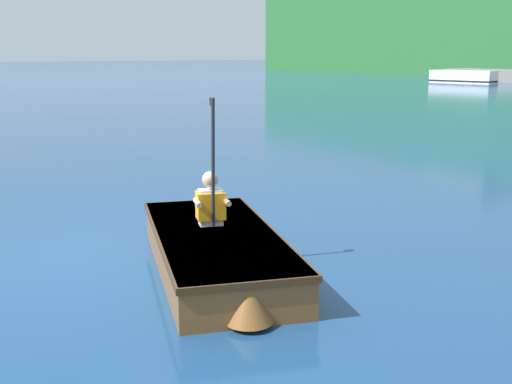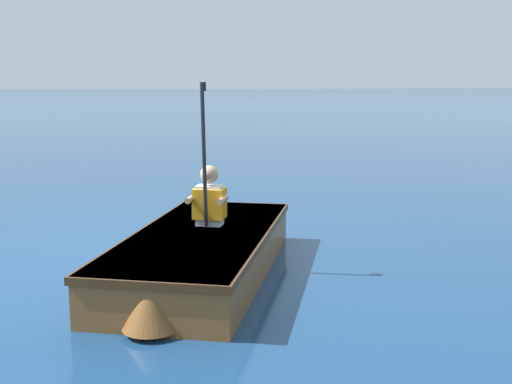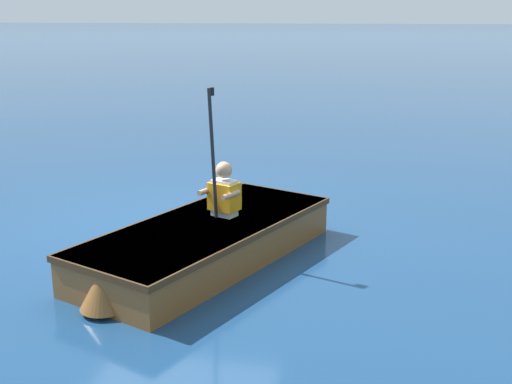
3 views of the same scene
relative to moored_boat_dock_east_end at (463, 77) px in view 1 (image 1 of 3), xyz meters
name	(u,v)px [view 1 (image 1 of 3)]	position (x,y,z in m)	size (l,w,h in m)	color
ground_plane	(99,261)	(22.70, -37.40, -0.42)	(300.00, 300.00, 0.00)	navy
waterfront_warehouse_left	(490,14)	(-8.90, 15.78, 5.32)	(7.47, 8.94, 11.45)	gray
moored_boat_dock_east_end	(463,77)	(0.00, 0.00, 0.00)	(4.85, 2.16, 0.90)	white
rowboat_foreground	(217,250)	(23.74, -36.58, -0.19)	(3.20, 2.22, 0.40)	brown
person_paddler	(211,201)	(23.44, -36.45, 0.25)	(0.42, 0.43, 1.34)	silver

